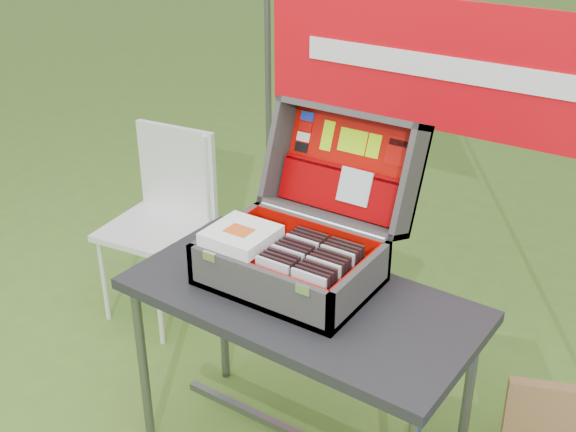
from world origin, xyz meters
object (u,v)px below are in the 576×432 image
Objects in this scene: table at (300,382)px; suitcase at (299,210)px; chair at (153,231)px; cardboard_box at (552,429)px.

table is 2.11× the size of suitcase.
suitcase reaches higher than chair.
table is at bearing -168.67° from cardboard_box.
table is 0.96m from cardboard_box.
suitcase is 1.55× the size of cardboard_box.
suitcase is at bearing -24.56° from chair.
table is 1.21m from chair.
suitcase reaches higher than table.
cardboard_box is (0.87, 0.38, -0.83)m from suitcase.
table is 3.27× the size of cardboard_box.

